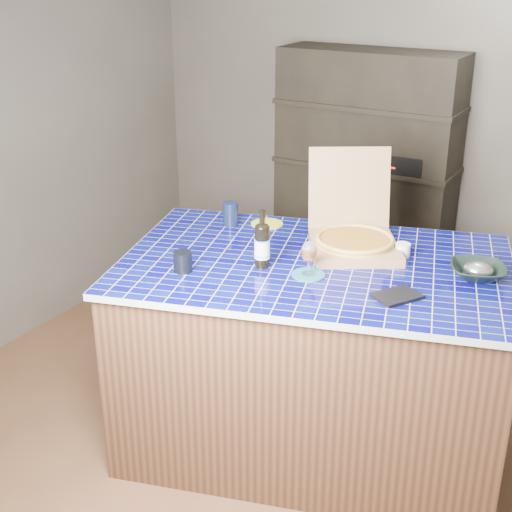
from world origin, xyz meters
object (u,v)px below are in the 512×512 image
Objects in this scene: kitchen_island at (312,353)px; pizza_box at (354,238)px; dvd_case at (397,296)px; bowl at (478,271)px; mead_bottle at (262,245)px; wine_glass at (309,252)px.

kitchen_island is 0.62m from pizza_box.
dvd_case is 0.79× the size of bowl.
dvd_case is at bearing -78.70° from pizza_box.
pizza_box is at bearing 178.39° from bowl.
kitchen_island is 0.71m from dvd_case.
dvd_case is (0.47, -0.17, 0.51)m from kitchen_island.
kitchen_island is at bearing 41.42° from mead_bottle.
dvd_case is (0.37, -0.40, -0.06)m from pizza_box.
pizza_box is 0.62m from bowl.
pizza_box is 2.66× the size of bowl.
mead_bottle is at bearing -156.84° from bowl.
pizza_box is at bearing 51.29° from kitchen_island.
wine_glass is 0.44m from dvd_case.
pizza_box is 4.05× the size of wine_glass.
bowl is (0.91, 0.39, -0.08)m from mead_bottle.
bowl is at bearing 28.76° from wine_glass.
kitchen_island is at bearing -168.16° from dvd_case.
mead_bottle is at bearing -157.22° from pizza_box.
wine_glass is at bearing 4.58° from mead_bottle.
mead_bottle is 0.67m from dvd_case.
kitchen_island is 13.02× the size of wine_glass.
pizza_box reaches higher than dvd_case.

